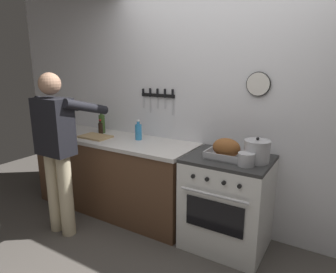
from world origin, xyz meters
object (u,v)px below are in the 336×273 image
(stove, at_px, (227,202))
(person_cook, at_px, (57,145))
(roasting_pan, at_px, (226,149))
(cutting_board, at_px, (95,137))
(saucepan, at_px, (246,159))
(bottle_soy_sauce, at_px, (101,128))
(stock_pot, at_px, (257,151))
(bottle_dish_soap, at_px, (138,132))
(bottle_olive_oil, at_px, (102,123))

(stove, relative_size, person_cook, 0.54)
(roasting_pan, bearing_deg, cutting_board, -177.79)
(saucepan, xyz_separation_m, cutting_board, (-1.79, 0.05, -0.05))
(stove, bearing_deg, cutting_board, -176.61)
(person_cook, xyz_separation_m, cutting_board, (-0.04, 0.56, -0.04))
(saucepan, bearing_deg, roasting_pan, 153.99)
(roasting_pan, xyz_separation_m, bottle_soy_sauce, (-1.63, 0.09, -0.01))
(roasting_pan, distance_m, cutting_board, 1.58)
(stove, height_order, saucepan, saucepan)
(stove, bearing_deg, roasting_pan, -119.54)
(bottle_soy_sauce, bearing_deg, stock_pot, -1.70)
(cutting_board, relative_size, bottle_dish_soap, 1.60)
(roasting_pan, xyz_separation_m, bottle_olive_oil, (-1.67, 0.16, 0.03))
(bottle_dish_soap, distance_m, bottle_olive_oil, 0.59)
(stock_pot, height_order, cutting_board, stock_pot)
(bottle_soy_sauce, bearing_deg, stove, -1.95)
(cutting_board, distance_m, bottle_soy_sauce, 0.17)
(bottle_olive_oil, xyz_separation_m, bottle_soy_sauce, (0.04, -0.07, -0.04))
(saucepan, relative_size, bottle_dish_soap, 0.63)
(person_cook, relative_size, bottle_olive_oil, 5.80)
(stove, distance_m, bottle_soy_sauce, 1.73)
(person_cook, relative_size, saucepan, 11.74)
(saucepan, distance_m, cutting_board, 1.79)
(stove, height_order, roasting_pan, roasting_pan)
(person_cook, xyz_separation_m, saucepan, (1.75, 0.52, 0.00))
(bottle_dish_soap, bearing_deg, cutting_board, -159.48)
(person_cook, xyz_separation_m, bottle_soy_sauce, (-0.10, 0.71, 0.02))
(stock_pot, bearing_deg, saucepan, -109.39)
(person_cook, height_order, bottle_soy_sauce, person_cook)
(saucepan, bearing_deg, bottle_soy_sauce, 173.95)
(roasting_pan, relative_size, bottle_olive_oil, 1.23)
(stove, height_order, bottle_soy_sauce, bottle_soy_sauce)
(stove, xyz_separation_m, bottle_dish_soap, (-1.10, 0.09, 0.54))
(roasting_pan, relative_size, stock_pot, 1.55)
(stock_pot, bearing_deg, person_cook, -159.97)
(bottle_olive_oil, height_order, bottle_soy_sauce, bottle_olive_oil)
(stock_pot, xyz_separation_m, cutting_board, (-1.84, -0.09, -0.09))
(saucepan, distance_m, bottle_soy_sauce, 1.86)
(roasting_pan, distance_m, stock_pot, 0.27)
(bottle_dish_soap, xyz_separation_m, bottle_olive_oil, (-0.59, 0.04, 0.03))
(bottle_dish_soap, bearing_deg, person_cook, -121.14)
(bottle_olive_oil, bearing_deg, person_cook, -79.87)
(bottle_dish_soap, relative_size, bottle_olive_oil, 0.79)
(bottle_soy_sauce, bearing_deg, person_cook, -82.29)
(person_cook, height_order, cutting_board, person_cook)
(saucepan, relative_size, bottle_olive_oil, 0.49)
(saucepan, xyz_separation_m, bottle_olive_oil, (-1.89, 0.27, 0.06))
(stove, distance_m, stock_pot, 0.60)
(stove, height_order, person_cook, person_cook)
(stove, relative_size, cutting_board, 2.50)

